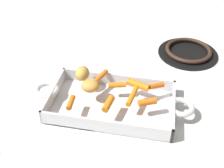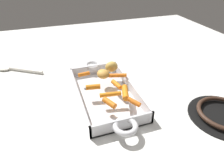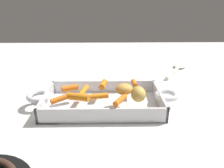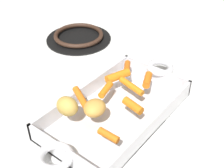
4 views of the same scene
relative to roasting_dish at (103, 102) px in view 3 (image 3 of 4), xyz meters
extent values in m
plane|color=silver|center=(0.00, 0.00, -0.01)|extent=(1.81, 1.81, 0.00)
cube|color=silver|center=(0.00, 0.00, -0.01)|extent=(0.34, 0.19, 0.01)
cube|color=silver|center=(0.00, 0.09, 0.01)|extent=(0.34, 0.01, 0.04)
cube|color=silver|center=(0.00, -0.09, 0.01)|extent=(0.34, 0.01, 0.04)
cube|color=silver|center=(0.17, 0.00, 0.01)|extent=(0.01, 0.19, 0.04)
cube|color=silver|center=(-0.17, 0.00, 0.01)|extent=(0.01, 0.19, 0.04)
torus|color=silver|center=(0.19, 0.00, 0.02)|extent=(0.07, 0.07, 0.02)
torus|color=silver|center=(-0.19, 0.00, 0.02)|extent=(0.07, 0.07, 0.02)
cylinder|color=orange|center=(-0.01, -0.04, 0.04)|extent=(0.05, 0.03, 0.02)
cylinder|color=orange|center=(-0.12, -0.05, 0.04)|extent=(0.04, 0.04, 0.02)
cylinder|color=orange|center=(0.10, 0.05, 0.04)|extent=(0.02, 0.04, 0.02)
cylinder|color=orange|center=(0.05, -0.06, 0.04)|extent=(0.04, 0.07, 0.02)
cylinder|color=orange|center=(-0.06, 0.00, 0.04)|extent=(0.03, 0.07, 0.02)
cylinder|color=orange|center=(0.00, 0.04, 0.04)|extent=(0.03, 0.05, 0.02)
cylinder|color=orange|center=(-0.10, 0.02, 0.04)|extent=(0.05, 0.04, 0.02)
cylinder|color=orange|center=(-0.07, -0.05, 0.04)|extent=(0.07, 0.04, 0.02)
ellipsoid|color=gold|center=(0.06, -0.01, 0.05)|extent=(0.05, 0.05, 0.03)
ellipsoid|color=gold|center=(0.09, -0.05, 0.05)|extent=(0.04, 0.05, 0.04)
cylinder|color=white|center=(0.28, 0.27, -0.01)|extent=(0.10, 0.14, 0.01)
ellipsoid|color=white|center=(0.34, 0.36, -0.01)|extent=(0.09, 0.09, 0.01)
camera|label=1|loc=(-0.11, 0.55, 0.53)|focal=44.87mm
camera|label=2|loc=(-0.53, 0.16, 0.41)|focal=31.55mm
camera|label=3|loc=(0.02, -0.57, 0.29)|focal=35.16mm
camera|label=4|loc=(0.40, 0.30, 0.45)|focal=48.13mm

